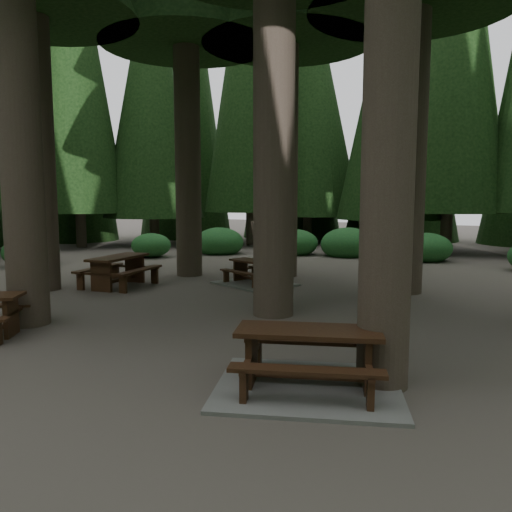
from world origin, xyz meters
The scene contains 5 objects.
ground centered at (0.00, 0.00, 0.00)m, with size 80.00×80.00×0.00m, color #595148.
picnic_table_a centered at (3.25, -3.14, 0.27)m, with size 2.90×2.69×0.79m.
picnic_table_b centered at (-4.48, 0.82, 0.56)m, with size 1.99×2.27×0.85m.
picnic_table_c centered at (-1.50, 3.11, 0.22)m, with size 2.43×2.20×0.69m.
shrub_ring centered at (0.70, 0.75, 0.40)m, with size 23.86×24.64×1.49m.
Camera 1 is at (5.95, -8.68, 2.42)m, focal length 35.00 mm.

